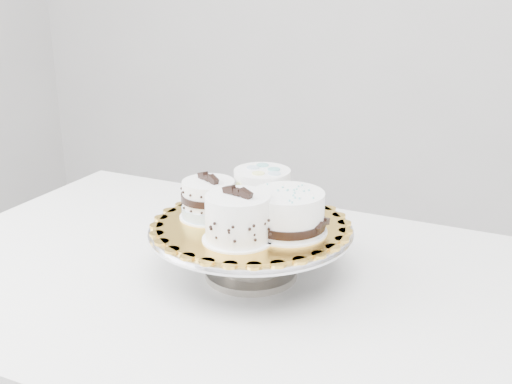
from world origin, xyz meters
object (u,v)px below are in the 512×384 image
at_px(table, 229,315).
at_px(cake_board, 251,225).
at_px(cake_ribbon, 288,214).
at_px(cake_banded, 209,200).
at_px(cake_stand, 251,242).
at_px(cake_swirl, 238,219).
at_px(cake_dots, 262,189).

distance_m(table, cake_board, 0.18).
height_order(table, cake_board, cake_board).
bearing_deg(cake_ribbon, cake_banded, 178.86).
xyz_separation_m(cake_stand, cake_board, (0.00, -0.00, 0.03)).
relative_size(cake_stand, cake_ribbon, 2.52).
bearing_deg(cake_swirl, cake_ribbon, 59.99).
height_order(cake_banded, cake_ribbon, cake_banded).
bearing_deg(cake_banded, cake_stand, 31.53).
xyz_separation_m(cake_dots, cake_ribbon, (0.08, -0.08, -0.01)).
bearing_deg(table, cake_banded, 169.65).
distance_m(cake_banded, cake_dots, 0.10).
distance_m(cake_stand, cake_dots, 0.10).
bearing_deg(cake_board, cake_dots, 97.68).
xyz_separation_m(table, cake_stand, (0.04, 0.01, 0.15)).
bearing_deg(table, cake_swirl, -49.12).
height_order(cake_swirl, cake_dots, cake_swirl).
distance_m(cake_stand, cake_banded, 0.10).
bearing_deg(cake_board, table, -163.93).
xyz_separation_m(cake_stand, cake_dots, (-0.01, 0.07, 0.07)).
bearing_deg(cake_stand, cake_dots, 97.68).
height_order(cake_board, cake_banded, cake_banded).
distance_m(table, cake_dots, 0.23).
relative_size(cake_swirl, cake_banded, 1.02).
bearing_deg(cake_board, cake_banded, -177.78).
xyz_separation_m(table, cake_banded, (-0.04, 0.01, 0.21)).
bearing_deg(table, cake_board, 17.92).
bearing_deg(cake_dots, cake_board, -67.31).
distance_m(table, cake_stand, 0.15).
bearing_deg(cake_board, cake_swirl, -82.59).
relative_size(table, cake_swirl, 9.61).
relative_size(table, cake_stand, 3.45).
bearing_deg(cake_stand, cake_swirl, -82.59).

